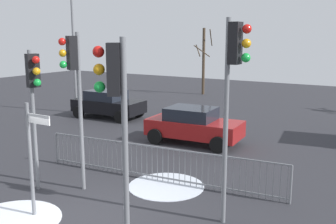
{
  "coord_description": "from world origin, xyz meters",
  "views": [
    {
      "loc": [
        6.12,
        -6.39,
        4.34
      ],
      "look_at": [
        0.31,
        3.19,
        2.15
      ],
      "focal_mm": 41.9,
      "sensor_mm": 36.0,
      "label": 1
    }
  ],
  "objects_px": {
    "traffic_light_mid_left": "(34,89)",
    "direction_sign_post": "(32,154)",
    "street_lamp": "(73,40)",
    "bare_tree_centre": "(204,60)",
    "traffic_light_foreground_right": "(74,77)",
    "car_red_near": "(194,125)",
    "traffic_light_rear_right": "(233,77)",
    "traffic_light_mid_right": "(116,104)",
    "car_black_mid": "(108,103)"
  },
  "relations": [
    {
      "from": "traffic_light_rear_right",
      "to": "direction_sign_post",
      "type": "relative_size",
      "value": 1.69
    },
    {
      "from": "traffic_light_rear_right",
      "to": "car_black_mid",
      "type": "relative_size",
      "value": 1.22
    },
    {
      "from": "direction_sign_post",
      "to": "car_black_mid",
      "type": "relative_size",
      "value": 0.72
    },
    {
      "from": "traffic_light_mid_right",
      "to": "bare_tree_centre",
      "type": "height_order",
      "value": "bare_tree_centre"
    },
    {
      "from": "traffic_light_mid_left",
      "to": "traffic_light_foreground_right",
      "type": "bearing_deg",
      "value": 140.16
    },
    {
      "from": "street_lamp",
      "to": "traffic_light_mid_right",
      "type": "bearing_deg",
      "value": -42.98
    },
    {
      "from": "car_red_near",
      "to": "car_black_mid",
      "type": "relative_size",
      "value": 1.01
    },
    {
      "from": "car_black_mid",
      "to": "bare_tree_centre",
      "type": "distance_m",
      "value": 10.46
    },
    {
      "from": "direction_sign_post",
      "to": "car_black_mid",
      "type": "distance_m",
      "value": 11.71
    },
    {
      "from": "traffic_light_mid_right",
      "to": "bare_tree_centre",
      "type": "relative_size",
      "value": 0.89
    },
    {
      "from": "bare_tree_centre",
      "to": "car_black_mid",
      "type": "bearing_deg",
      "value": -93.32
    },
    {
      "from": "car_red_near",
      "to": "direction_sign_post",
      "type": "bearing_deg",
      "value": -95.68
    },
    {
      "from": "bare_tree_centre",
      "to": "car_red_near",
      "type": "bearing_deg",
      "value": -65.44
    },
    {
      "from": "traffic_light_mid_right",
      "to": "traffic_light_mid_left",
      "type": "bearing_deg",
      "value": 32.72
    },
    {
      "from": "traffic_light_mid_left",
      "to": "car_red_near",
      "type": "xyz_separation_m",
      "value": [
        1.41,
        6.71,
        -2.14
      ]
    },
    {
      "from": "street_lamp",
      "to": "bare_tree_centre",
      "type": "bearing_deg",
      "value": 73.1
    },
    {
      "from": "traffic_light_mid_right",
      "to": "car_black_mid",
      "type": "distance_m",
      "value": 14.31
    },
    {
      "from": "traffic_light_foreground_right",
      "to": "bare_tree_centre",
      "type": "relative_size",
      "value": 0.91
    },
    {
      "from": "traffic_light_mid_left",
      "to": "direction_sign_post",
      "type": "xyz_separation_m",
      "value": [
        1.18,
        -1.16,
        -1.33
      ]
    },
    {
      "from": "traffic_light_foreground_right",
      "to": "traffic_light_mid_right",
      "type": "bearing_deg",
      "value": 171.4
    },
    {
      "from": "traffic_light_foreground_right",
      "to": "car_red_near",
      "type": "bearing_deg",
      "value": -67.37
    },
    {
      "from": "direction_sign_post",
      "to": "bare_tree_centre",
      "type": "xyz_separation_m",
      "value": [
        -5.44,
        20.28,
        0.97
      ]
    },
    {
      "from": "traffic_light_rear_right",
      "to": "car_red_near",
      "type": "xyz_separation_m",
      "value": [
        -3.97,
        5.81,
        -2.69
      ]
    },
    {
      "from": "direction_sign_post",
      "to": "bare_tree_centre",
      "type": "bearing_deg",
      "value": 105.58
    },
    {
      "from": "street_lamp",
      "to": "bare_tree_centre",
      "type": "relative_size",
      "value": 1.38
    },
    {
      "from": "car_red_near",
      "to": "traffic_light_rear_right",
      "type": "bearing_deg",
      "value": -59.65
    },
    {
      "from": "car_red_near",
      "to": "street_lamp",
      "type": "height_order",
      "value": "street_lamp"
    },
    {
      "from": "traffic_light_mid_right",
      "to": "street_lamp",
      "type": "xyz_separation_m",
      "value": [
        -11.67,
        10.88,
        0.95
      ]
    },
    {
      "from": "traffic_light_mid_right",
      "to": "street_lamp",
      "type": "bearing_deg",
      "value": 13.06
    },
    {
      "from": "traffic_light_foreground_right",
      "to": "car_black_mid",
      "type": "relative_size",
      "value": 1.14
    },
    {
      "from": "car_black_mid",
      "to": "car_red_near",
      "type": "bearing_deg",
      "value": -21.81
    },
    {
      "from": "traffic_light_mid_left",
      "to": "car_black_mid",
      "type": "distance_m",
      "value": 10.31
    },
    {
      "from": "car_black_mid",
      "to": "bare_tree_centre",
      "type": "relative_size",
      "value": 0.8
    },
    {
      "from": "traffic_light_rear_right",
      "to": "direction_sign_post",
      "type": "bearing_deg",
      "value": -63.62
    },
    {
      "from": "car_red_near",
      "to": "traffic_light_foreground_right",
      "type": "bearing_deg",
      "value": -98.52
    },
    {
      "from": "traffic_light_rear_right",
      "to": "street_lamp",
      "type": "xyz_separation_m",
      "value": [
        -12.72,
        8.11,
        0.66
      ]
    },
    {
      "from": "traffic_light_foreground_right",
      "to": "street_lamp",
      "type": "height_order",
      "value": "street_lamp"
    },
    {
      "from": "traffic_light_foreground_right",
      "to": "car_red_near",
      "type": "distance_m",
      "value": 6.63
    },
    {
      "from": "traffic_light_foreground_right",
      "to": "car_black_mid",
      "type": "distance_m",
      "value": 10.38
    },
    {
      "from": "traffic_light_mid_right",
      "to": "direction_sign_post",
      "type": "relative_size",
      "value": 1.54
    },
    {
      "from": "car_black_mid",
      "to": "bare_tree_centre",
      "type": "xyz_separation_m",
      "value": [
        0.6,
        10.29,
        1.78
      ]
    },
    {
      "from": "traffic_light_mid_right",
      "to": "direction_sign_post",
      "type": "distance_m",
      "value": 3.6
    },
    {
      "from": "traffic_light_foreground_right",
      "to": "traffic_light_mid_right",
      "type": "distance_m",
      "value": 4.2
    },
    {
      "from": "direction_sign_post",
      "to": "street_lamp",
      "type": "bearing_deg",
      "value": 130.52
    },
    {
      "from": "bare_tree_centre",
      "to": "street_lamp",
      "type": "bearing_deg",
      "value": -106.9
    },
    {
      "from": "traffic_light_rear_right",
      "to": "car_black_mid",
      "type": "height_order",
      "value": "traffic_light_rear_right"
    },
    {
      "from": "traffic_light_foreground_right",
      "to": "street_lamp",
      "type": "bearing_deg",
      "value": -18.38
    },
    {
      "from": "direction_sign_post",
      "to": "car_red_near",
      "type": "height_order",
      "value": "direction_sign_post"
    },
    {
      "from": "traffic_light_mid_left",
      "to": "traffic_light_mid_right",
      "type": "distance_m",
      "value": 4.73
    },
    {
      "from": "traffic_light_mid_left",
      "to": "bare_tree_centre",
      "type": "bearing_deg",
      "value": -149.59
    }
  ]
}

